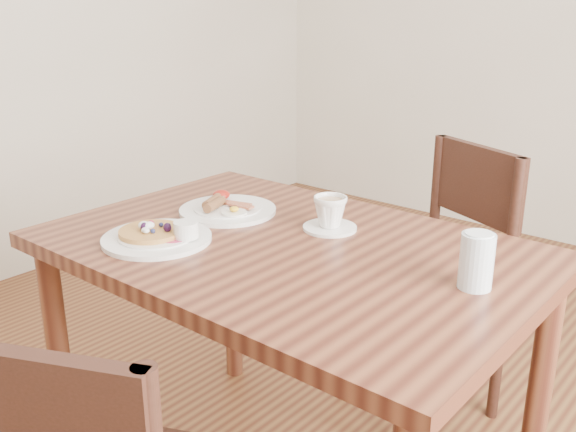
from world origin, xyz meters
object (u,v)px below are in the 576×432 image
(breakfast_plate, at_px, (226,208))
(teacup_saucer, at_px, (330,214))
(dining_table, at_px, (288,280))
(water_glass, at_px, (477,261))
(chair_far, at_px, (437,267))
(pancake_plate, at_px, (158,236))

(breakfast_plate, height_order, teacup_saucer, teacup_saucer)
(dining_table, relative_size, teacup_saucer, 8.57)
(breakfast_plate, relative_size, water_glass, 2.29)
(dining_table, bearing_deg, teacup_saucer, 82.34)
(chair_far, xyz_separation_m, breakfast_plate, (-0.37, -0.58, 0.27))
(pancake_plate, distance_m, teacup_saucer, 0.44)
(chair_far, distance_m, water_glass, 0.78)
(chair_far, height_order, pancake_plate, chair_far)
(breakfast_plate, height_order, water_glass, water_glass)
(dining_table, xyz_separation_m, chair_far, (0.09, 0.66, -0.16))
(breakfast_plate, xyz_separation_m, water_glass, (0.75, -0.02, 0.05))
(pancake_plate, height_order, teacup_saucer, teacup_saucer)
(teacup_saucer, bearing_deg, water_glass, -12.24)
(pancake_plate, bearing_deg, water_glass, 18.88)
(pancake_plate, height_order, breakfast_plate, pancake_plate)
(pancake_plate, relative_size, breakfast_plate, 1.00)
(pancake_plate, xyz_separation_m, water_glass, (0.72, 0.24, 0.04))
(breakfast_plate, distance_m, water_glass, 0.75)
(pancake_plate, bearing_deg, dining_table, 37.24)
(dining_table, relative_size, water_glass, 10.18)
(pancake_plate, xyz_separation_m, teacup_saucer, (0.27, 0.34, 0.03))
(dining_table, relative_size, chair_far, 1.36)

